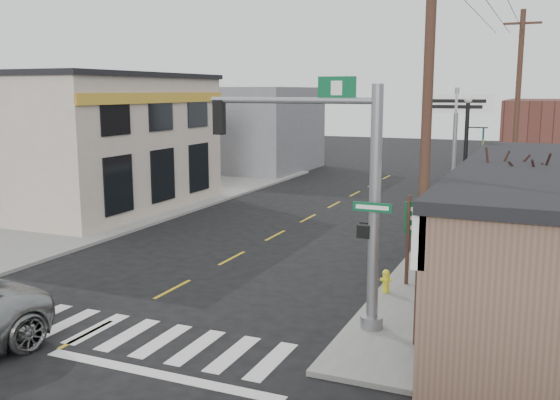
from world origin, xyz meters
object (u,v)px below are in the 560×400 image
at_px(bare_tree, 518,163).
at_px(fire_hydrant, 386,280).
at_px(lamp_post, 467,162).
at_px(utility_pole_far, 517,112).
at_px(guide_sign, 429,229).
at_px(traffic_signal_pole, 346,180).
at_px(dance_center_sign, 456,123).
at_px(utility_pole_near, 425,153).

bearing_deg(bare_tree, fire_hydrant, 175.53).
xyz_separation_m(lamp_post, utility_pole_far, (1.29, 7.94, 1.61)).
height_order(lamp_post, utility_pole_far, utility_pole_far).
bearing_deg(bare_tree, guide_sign, 151.97).
bearing_deg(utility_pole_far, traffic_signal_pole, -100.59).
height_order(guide_sign, bare_tree, bare_tree).
bearing_deg(bare_tree, lamp_post, 107.47).
distance_m(fire_hydrant, dance_center_sign, 9.88).
distance_m(guide_sign, fire_hydrant, 2.07).
bearing_deg(dance_center_sign, bare_tree, -75.95).
distance_m(traffic_signal_pole, bare_tree, 4.76).
distance_m(dance_center_sign, utility_pole_far, 5.72).
xyz_separation_m(dance_center_sign, utility_pole_far, (2.11, 5.31, 0.32)).
distance_m(guide_sign, dance_center_sign, 8.35).
relative_size(lamp_post, bare_tree, 1.12).
xyz_separation_m(guide_sign, lamp_post, (0.40, 5.21, 1.56)).
bearing_deg(utility_pole_near, traffic_signal_pole, 159.31).
xyz_separation_m(traffic_signal_pole, fire_hydrant, (0.40, 2.96, -3.40)).
xyz_separation_m(bare_tree, utility_pole_near, (-1.86, -3.28, 0.50)).
xyz_separation_m(guide_sign, bare_tree, (2.46, -1.31, 2.27)).
bearing_deg(fire_hydrant, dance_center_sign, 85.91).
relative_size(traffic_signal_pole, lamp_post, 1.09).
xyz_separation_m(traffic_signal_pole, utility_pole_near, (2.05, -0.59, 0.82)).
xyz_separation_m(lamp_post, utility_pole_near, (0.19, -9.79, 1.21)).
distance_m(fire_hydrant, bare_tree, 5.12).
distance_m(lamp_post, utility_pole_near, 9.87).
bearing_deg(guide_sign, fire_hydrant, -125.56).
height_order(fire_hydrant, utility_pole_near, utility_pole_near).
relative_size(dance_center_sign, bare_tree, 1.18).
xyz_separation_m(dance_center_sign, bare_tree, (2.88, -9.15, -0.57)).
height_order(lamp_post, utility_pole_near, utility_pole_near).
distance_m(guide_sign, utility_pole_near, 5.39).
bearing_deg(dance_center_sign, traffic_signal_pole, -98.40).
distance_m(dance_center_sign, utility_pole_near, 12.46).
xyz_separation_m(fire_hydrant, lamp_post, (1.46, 6.24, 3.01)).
height_order(dance_center_sign, utility_pole_near, utility_pole_near).
height_order(guide_sign, utility_pole_far, utility_pole_far).
relative_size(dance_center_sign, utility_pole_near, 0.68).
height_order(guide_sign, fire_hydrant, guide_sign).
bearing_deg(dance_center_sign, utility_pole_near, -88.72).
distance_m(traffic_signal_pole, dance_center_sign, 11.91).
height_order(fire_hydrant, dance_center_sign, dance_center_sign).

